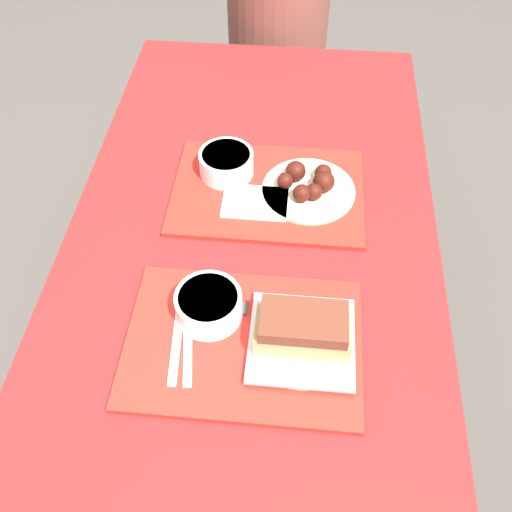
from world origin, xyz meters
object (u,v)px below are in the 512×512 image
object	(u,v)px
tray_near	(243,343)
brisket_sandwich_plate	(302,333)
person_seated_across	(278,25)
bowl_coleslaw_near	(209,304)
wings_plate_far	(308,185)
tray_far	(268,192)
bowl_coleslaw_far	(226,162)

from	to	relation	value
tray_near	brisket_sandwich_plate	bearing A→B (deg)	2.81
brisket_sandwich_plate	person_seated_across	size ratio (longest dim) A/B	0.30
bowl_coleslaw_near	brisket_sandwich_plate	distance (m)	0.19
brisket_sandwich_plate	wings_plate_far	distance (m)	0.42
tray_near	person_seated_across	size ratio (longest dim) A/B	0.68
tray_near	tray_far	bearing A→B (deg)	88.17
tray_far	bowl_coleslaw_near	world-z (taller)	bowl_coleslaw_near
tray_near	brisket_sandwich_plate	distance (m)	0.12
bowl_coleslaw_near	person_seated_across	size ratio (longest dim) A/B	0.20
tray_near	tray_far	size ratio (longest dim) A/B	1.00
tray_near	person_seated_across	bearing A→B (deg)	91.00
bowl_coleslaw_near	brisket_sandwich_plate	xyz separation A→B (m)	(0.18, -0.05, 0.00)
tray_near	wings_plate_far	xyz separation A→B (m)	(0.11, 0.42, 0.02)
bowl_coleslaw_near	tray_near	bearing A→B (deg)	-37.41
tray_near	person_seated_across	xyz separation A→B (m)	(-0.02, 1.29, -0.06)
brisket_sandwich_plate	bowl_coleslaw_far	xyz separation A→B (m)	(-0.20, 0.46, -0.00)
bowl_coleslaw_near	brisket_sandwich_plate	world-z (taller)	brisket_sandwich_plate
bowl_coleslaw_near	wings_plate_far	bearing A→B (deg)	63.79
tray_far	bowl_coleslaw_near	size ratio (longest dim) A/B	3.46
bowl_coleslaw_near	bowl_coleslaw_far	xyz separation A→B (m)	(-0.02, 0.41, 0.00)
person_seated_across	wings_plate_far	bearing A→B (deg)	-81.48
bowl_coleslaw_far	person_seated_across	distance (m)	0.83
tray_far	person_seated_across	size ratio (longest dim) A/B	0.68
tray_near	tray_far	distance (m)	0.42
bowl_coleslaw_near	brisket_sandwich_plate	size ratio (longest dim) A/B	0.66
tray_far	bowl_coleslaw_near	distance (m)	0.37
tray_near	bowl_coleslaw_near	world-z (taller)	bowl_coleslaw_near
brisket_sandwich_plate	bowl_coleslaw_near	bearing A→B (deg)	164.67
tray_near	bowl_coleslaw_far	world-z (taller)	bowl_coleslaw_far
bowl_coleslaw_far	wings_plate_far	bearing A→B (deg)	-12.86
tray_far	bowl_coleslaw_near	bearing A→B (deg)	-103.38
wings_plate_far	person_seated_across	xyz separation A→B (m)	(-0.13, 0.87, -0.08)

